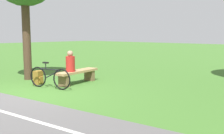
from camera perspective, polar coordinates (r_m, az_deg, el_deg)
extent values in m
plane|color=#3D6B28|center=(8.10, -17.23, -5.68)|extent=(80.00, 80.00, 0.00)
cube|color=#A88456|center=(9.35, -7.61, -0.98)|extent=(1.88, 0.69, 0.08)
cube|color=brown|center=(9.91, -4.98, -1.86)|extent=(0.21, 0.41, 0.39)
cube|color=brown|center=(8.89, -10.50, -3.03)|extent=(0.21, 0.41, 0.39)
cylinder|color=#B2231E|center=(9.05, -9.14, 0.67)|extent=(0.35, 0.35, 0.53)
sphere|color=#9E755B|center=(9.01, -9.19, 2.94)|extent=(0.20, 0.20, 0.20)
torus|color=black|center=(8.38, -11.00, -2.67)|extent=(0.20, 0.67, 0.68)
torus|color=black|center=(9.04, -15.94, -2.09)|extent=(0.20, 0.67, 0.68)
cylinder|color=black|center=(8.66, -13.62, -0.50)|extent=(0.23, 0.83, 0.04)
cylinder|color=black|center=(8.58, -12.84, -1.51)|extent=(0.18, 0.61, 0.32)
cylinder|color=black|center=(8.75, -14.38, 0.21)|extent=(0.03, 0.03, 0.20)
cube|color=black|center=(8.74, -14.40, 0.93)|extent=(0.12, 0.21, 0.05)
cube|color=olive|center=(9.52, -15.93, -2.24)|extent=(0.36, 0.32, 0.48)
cube|color=#A57A2A|center=(9.46, -15.27, -2.72)|extent=(0.21, 0.11, 0.22)
cylinder|color=#473323|center=(10.53, -18.28, 6.63)|extent=(0.31, 0.31, 3.43)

